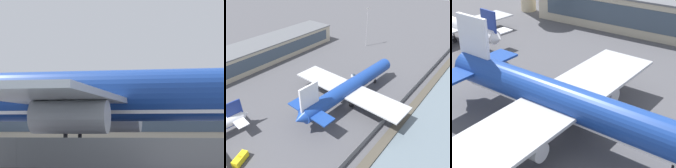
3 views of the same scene
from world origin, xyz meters
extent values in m
plane|color=#4C4C51|center=(0.00, 0.00, 0.00)|extent=(500.00, 500.00, 0.00)
cube|color=slate|center=(0.00, -16.00, 1.32)|extent=(280.00, 0.08, 2.64)
cylinder|color=slate|center=(0.00, -16.00, 1.32)|extent=(0.10, 0.10, 2.64)
cylinder|color=#193D93|center=(4.08, 1.87, 7.01)|extent=(51.70, 8.24, 5.72)
cube|color=silver|center=(4.08, 1.87, 5.43)|extent=(43.93, 6.72, 1.03)
cube|color=#B7BABF|center=(2.12, 14.34, 6.29)|extent=(12.53, 25.24, 0.57)
cube|color=#B7BABF|center=(0.90, -10.34, 6.29)|extent=(12.53, 25.24, 0.57)
cylinder|color=#B7BABF|center=(3.57, 12.29, 4.43)|extent=(7.35, 3.50, 3.15)
cylinder|color=#B7BABF|center=(2.54, -8.45, 4.43)|extent=(7.35, 3.50, 3.15)
cylinder|color=black|center=(0.63, 5.05, 2.47)|extent=(0.46, 0.46, 3.35)
cylinder|color=black|center=(0.63, 5.05, 0.80)|extent=(1.90, 1.38, 1.84)
cylinder|color=black|center=(0.34, -0.95, 2.47)|extent=(0.46, 0.46, 3.35)
cylinder|color=black|center=(0.34, -0.95, 0.80)|extent=(1.90, 1.38, 1.84)
cube|color=#BCB299|center=(4.58, 63.56, 5.25)|extent=(94.66, 18.41, 10.50)
cube|color=#3D4C5B|center=(4.58, 54.28, 5.78)|extent=(87.09, 0.16, 6.30)
cube|color=#5B5E63|center=(4.58, 63.56, 10.75)|extent=(95.26, 19.01, 0.50)
camera|label=1|loc=(13.82, -56.60, 3.36)|focal=85.00mm
camera|label=2|loc=(-58.11, -40.41, 53.88)|focal=35.00mm
camera|label=3|loc=(32.73, -42.49, 37.44)|focal=60.00mm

